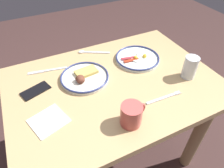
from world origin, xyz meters
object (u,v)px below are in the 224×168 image
object	(u,v)px
plate_center_pancakes	(84,77)
butter_knife	(48,71)
drinking_glass	(190,68)
cell_phone	(36,91)
coffee_mug	(132,114)
fork_near	(164,98)
plate_near_main	(137,58)
paper_napkin	(49,121)
tea_spoon	(90,52)

from	to	relation	value
plate_center_pancakes	butter_knife	world-z (taller)	plate_center_pancakes
drinking_glass	cell_phone	world-z (taller)	drinking_glass
coffee_mug	fork_near	size ratio (longest dim) A/B	0.64
drinking_glass	plate_near_main	bearing A→B (deg)	-57.34
plate_center_pancakes	cell_phone	size ratio (longest dim) A/B	1.87
coffee_mug	paper_napkin	size ratio (longest dim) A/B	0.87
drinking_glass	tea_spoon	distance (m)	0.62
plate_center_pancakes	fork_near	distance (m)	0.44
cell_phone	tea_spoon	distance (m)	0.44
plate_near_main	fork_near	bearing A→B (deg)	81.41
coffee_mug	cell_phone	world-z (taller)	coffee_mug
drinking_glass	cell_phone	bearing A→B (deg)	-17.59
plate_near_main	drinking_glass	xyz separation A→B (m)	(-0.17, 0.26, 0.04)
plate_near_main	paper_napkin	bearing A→B (deg)	21.17
paper_napkin	fork_near	bearing A→B (deg)	168.78
plate_center_pancakes	fork_near	bearing A→B (deg)	134.45
fork_near	cell_phone	bearing A→B (deg)	-30.23
paper_napkin	tea_spoon	xyz separation A→B (m)	(-0.37, -0.44, 0.00)
drinking_glass	tea_spoon	xyz separation A→B (m)	(0.41, -0.47, -0.05)
coffee_mug	butter_knife	size ratio (longest dim) A/B	0.59
tea_spoon	paper_napkin	bearing A→B (deg)	50.14
coffee_mug	cell_phone	bearing A→B (deg)	-48.38
plate_center_pancakes	coffee_mug	distance (m)	0.38
coffee_mug	drinking_glass	size ratio (longest dim) A/B	1.02
plate_center_pancakes	tea_spoon	size ratio (longest dim) A/B	1.43
plate_center_pancakes	paper_napkin	bearing A→B (deg)	39.66
cell_phone	paper_napkin	distance (m)	0.22
plate_center_pancakes	coffee_mug	bearing A→B (deg)	102.62
plate_near_main	fork_near	size ratio (longest dim) A/B	1.35
drinking_glass	butter_knife	world-z (taller)	drinking_glass
plate_center_pancakes	cell_phone	distance (m)	0.26
plate_near_main	cell_phone	distance (m)	0.62
cell_phone	paper_napkin	xyz separation A→B (m)	(-0.02, 0.22, -0.00)
fork_near	tea_spoon	distance (m)	0.58
plate_near_main	coffee_mug	size ratio (longest dim) A/B	2.10
butter_knife	tea_spoon	world-z (taller)	tea_spoon
plate_near_main	butter_knife	bearing A→B (deg)	-13.97
coffee_mug	drinking_glass	world-z (taller)	drinking_glass
drinking_glass	paper_napkin	size ratio (longest dim) A/B	0.85
plate_near_main	plate_center_pancakes	bearing A→B (deg)	4.88
paper_napkin	butter_knife	bearing A→B (deg)	-101.73
plate_center_pancakes	cell_phone	world-z (taller)	plate_center_pancakes
cell_phone	tea_spoon	bearing A→B (deg)	-169.12
plate_center_pancakes	tea_spoon	xyz separation A→B (m)	(-0.12, -0.24, -0.01)
plate_near_main	cell_phone	bearing A→B (deg)	1.10
drinking_glass	fork_near	world-z (taller)	drinking_glass
plate_near_main	tea_spoon	xyz separation A→B (m)	(0.24, -0.21, -0.01)
fork_near	tea_spoon	world-z (taller)	tea_spoon
drinking_glass	paper_napkin	bearing A→B (deg)	-2.09
coffee_mug	fork_near	world-z (taller)	coffee_mug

